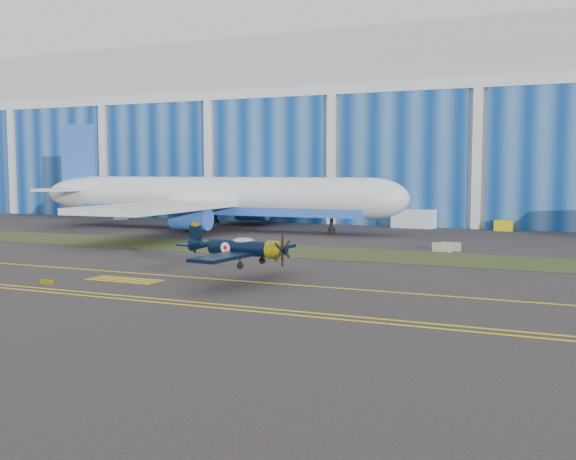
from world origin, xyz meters
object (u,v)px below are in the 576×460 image
at_px(jetliner, 218,155).
at_px(warbird, 240,248).
at_px(shipping_container, 414,219).
at_px(tug, 504,226).

bearing_deg(jetliner, warbird, -59.78).
bearing_deg(shipping_container, tug, 4.15).
bearing_deg(jetliner, shipping_container, 28.87).
xyz_separation_m(jetliner, shipping_container, (24.51, 14.25, -9.25)).
xyz_separation_m(warbird, jetliner, (-23.56, 38.42, 8.01)).
relative_size(jetliner, tug, 25.15).
height_order(warbird, tug, warbird).
xyz_separation_m(warbird, tug, (13.54, 52.85, -1.86)).
bearing_deg(jetliner, tug, 19.96).
relative_size(warbird, tug, 5.10).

